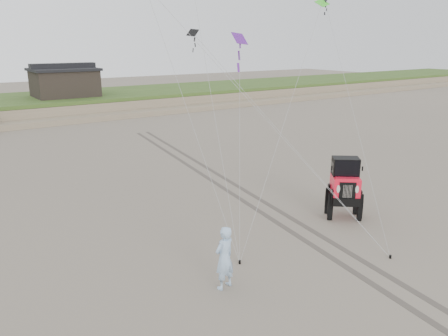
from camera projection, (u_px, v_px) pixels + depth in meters
The scene contains 9 objects.
ground at pixel (307, 251), 15.43m from camera, with size 160.00×160.00×0.00m, color #6B6054.
dune_ridge at pixel (46, 106), 44.86m from camera, with size 160.00×14.25×1.73m.
cabin at pixel (64, 81), 44.88m from camera, with size 6.40×5.40×3.35m.
jeep at pixel (344, 194), 18.14m from camera, with size 2.37×5.49×2.05m, color #FF1731, non-canonical shape.
man at pixel (224, 258), 12.88m from camera, with size 0.72×0.47×1.97m, color #8BADD7.
kite_flock at pixel (239, 7), 20.51m from camera, with size 9.60×8.08×5.63m.
stake_main at pixel (240, 262), 14.54m from camera, with size 0.08×0.08×0.12m, color black.
stake_aux at pixel (390, 257), 14.91m from camera, with size 0.08×0.08×0.12m, color black.
tire_tracks at pixel (225, 183), 22.84m from camera, with size 5.22×29.74×0.01m.
Camera 1 is at (-10.36, -9.87, 7.11)m, focal length 35.00 mm.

